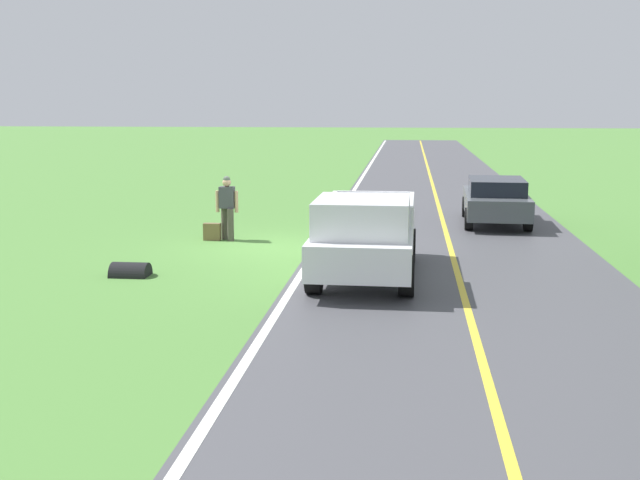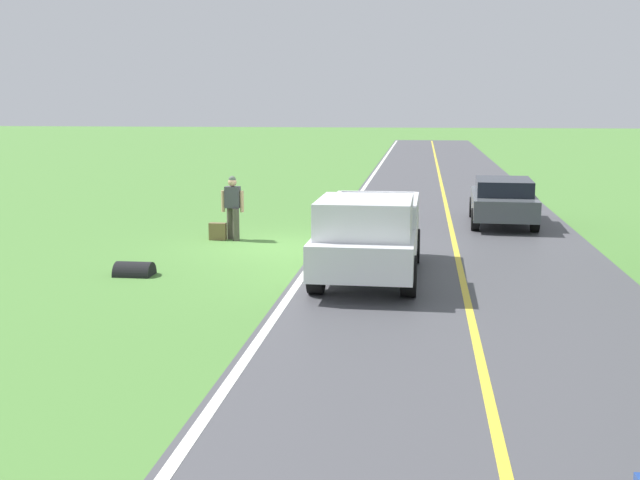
{
  "view_description": "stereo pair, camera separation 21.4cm",
  "coord_description": "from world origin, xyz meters",
  "views": [
    {
      "loc": [
        -3.51,
        20.07,
        3.69
      ],
      "look_at": [
        -2.11,
        7.54,
        1.51
      ],
      "focal_mm": 44.56,
      "sensor_mm": 36.0,
      "label": 1
    },
    {
      "loc": [
        -3.72,
        20.04,
        3.69
      ],
      "look_at": [
        -2.11,
        7.54,
        1.51
      ],
      "focal_mm": 44.56,
      "sensor_mm": 36.0,
      "label": 2
    }
  ],
  "objects": [
    {
      "name": "sedan_near_oncoming",
      "position": [
        -6.2,
        -4.6,
        0.75
      ],
      "size": [
        2.06,
        4.47,
        1.41
      ],
      "color": "#4C5156",
      "rests_on": "ground"
    },
    {
      "name": "road_surface",
      "position": [
        -4.63,
        0.0,
        0.0
      ],
      "size": [
        7.16,
        120.0,
        0.0
      ],
      "primitive_type": "cube",
      "color": "#47474C",
      "rests_on": "ground"
    },
    {
      "name": "ground_plane",
      "position": [
        0.0,
        0.0,
        0.0
      ],
      "size": [
        200.0,
        200.0,
        0.0
      ],
      "primitive_type": "plane",
      "color": "#4C7F38"
    },
    {
      "name": "drainage_culvert",
      "position": [
        2.41,
        3.89,
        0.0
      ],
      "size": [
        0.8,
        0.6,
        0.6
      ],
      "primitive_type": "cylinder",
      "rotation": [
        0.0,
        1.57,
        0.0
      ],
      "color": "black",
      "rests_on": "ground"
    },
    {
      "name": "pickup_truck_passing",
      "position": [
        -2.64,
        3.61,
        0.97
      ],
      "size": [
        2.16,
        5.43,
        1.82
      ],
      "color": "silver",
      "rests_on": "ground"
    },
    {
      "name": "suitcase_carried",
      "position": [
        1.76,
        -0.74,
        0.23
      ],
      "size": [
        0.46,
        0.2,
        0.46
      ],
      "primitive_type": "cube",
      "rotation": [
        0.0,
        0.0,
        1.57
      ],
      "color": "brown",
      "rests_on": "ground"
    },
    {
      "name": "lane_centre_line",
      "position": [
        -4.63,
        0.0,
        0.01
      ],
      "size": [
        0.14,
        117.6,
        0.0
      ],
      "primitive_type": "cube",
      "color": "gold",
      "rests_on": "ground"
    },
    {
      "name": "hitchhiker_walking",
      "position": [
        1.34,
        -0.82,
        0.98
      ],
      "size": [
        0.62,
        0.51,
        1.75
      ],
      "color": "#4C473D",
      "rests_on": "ground"
    },
    {
      "name": "lane_edge_line",
      "position": [
        -1.23,
        0.0,
        0.01
      ],
      "size": [
        0.16,
        117.6,
        0.0
      ],
      "primitive_type": "cube",
      "color": "silver",
      "rests_on": "ground"
    }
  ]
}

